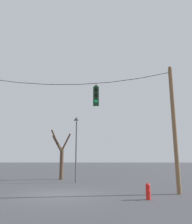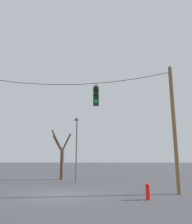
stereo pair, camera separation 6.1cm
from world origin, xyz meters
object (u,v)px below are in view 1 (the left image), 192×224
street_lamp (76,138)px  traffic_light_over_intersection (96,96)px  fire_hydrant (148,191)px  bare_tree (61,156)px  utility_pole_right (174,126)px

street_lamp → traffic_light_over_intersection: bearing=-73.1°
fire_hydrant → street_lamp: bearing=120.0°
traffic_light_over_intersection → street_lamp: bearing=106.9°
street_lamp → bare_tree: 3.61m
utility_pole_right → street_lamp: (-6.23, 5.59, -0.14)m
traffic_light_over_intersection → street_lamp: 6.18m
bare_tree → fire_hydrant: (5.89, -10.08, -1.76)m
traffic_light_over_intersection → bare_tree: (-3.41, 8.44, -3.42)m
utility_pole_right → bare_tree: bearing=133.3°
traffic_light_over_intersection → street_lamp: (-1.70, 5.60, -1.98)m
bare_tree → fire_hydrant: 11.81m
utility_pole_right → traffic_light_over_intersection: size_ratio=5.44×
street_lamp → fire_hydrant: bearing=-60.0°
street_lamp → fire_hydrant: street_lamp is taller
bare_tree → fire_hydrant: size_ratio=6.00×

